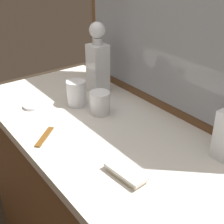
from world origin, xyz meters
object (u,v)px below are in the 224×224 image
(crystal_tumbler_center, at_px, (100,104))
(porcelain_dish, at_px, (33,106))
(crystal_tumbler_rear, at_px, (76,94))
(crystal_decanter_rear, at_px, (98,65))
(tortoiseshell_comb, at_px, (44,137))
(silver_brush_center, at_px, (126,173))

(crystal_tumbler_center, height_order, porcelain_dish, crystal_tumbler_center)
(crystal_tumbler_rear, bearing_deg, crystal_tumbler_center, 16.97)
(crystal_decanter_rear, height_order, tortoiseshell_comb, crystal_decanter_rear)
(crystal_decanter_rear, relative_size, porcelain_dish, 3.96)
(silver_brush_center, bearing_deg, crystal_tumbler_rear, 165.27)
(silver_brush_center, distance_m, porcelain_dish, 0.57)
(silver_brush_center, relative_size, porcelain_dish, 1.75)
(crystal_tumbler_rear, distance_m, tortoiseshell_comb, 0.27)
(porcelain_dish, bearing_deg, crystal_decanter_rear, 84.31)
(crystal_decanter_rear, relative_size, crystal_tumbler_rear, 2.96)
(crystal_decanter_rear, bearing_deg, porcelain_dish, -95.69)
(tortoiseshell_comb, bearing_deg, porcelain_dish, 164.84)
(crystal_tumbler_rear, distance_m, porcelain_dish, 0.19)
(crystal_tumbler_center, bearing_deg, crystal_tumbler_rear, -163.03)
(crystal_tumbler_rear, xyz_separation_m, silver_brush_center, (0.48, -0.13, -0.04))
(crystal_decanter_rear, bearing_deg, silver_brush_center, -27.11)
(crystal_decanter_rear, height_order, crystal_tumbler_rear, crystal_decanter_rear)
(crystal_tumbler_rear, relative_size, silver_brush_center, 0.76)
(porcelain_dish, height_order, tortoiseshell_comb, porcelain_dish)
(crystal_tumbler_rear, xyz_separation_m, tortoiseshell_comb, (0.15, -0.22, -0.05))
(crystal_tumbler_center, relative_size, tortoiseshell_comb, 0.83)
(tortoiseshell_comb, bearing_deg, crystal_decanter_rear, 119.28)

